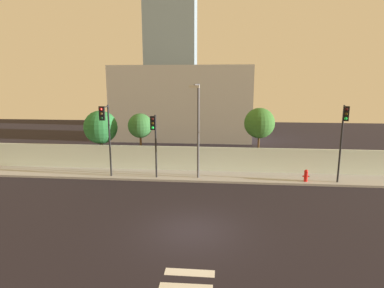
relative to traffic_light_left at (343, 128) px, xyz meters
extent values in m
plane|color=black|center=(-8.84, -7.05, -3.83)|extent=(80.00, 80.00, 0.00)
cube|color=#A3A3A3|center=(-8.84, 1.15, -3.76)|extent=(36.00, 2.40, 0.15)
cube|color=silver|center=(-8.84, 2.44, -2.78)|extent=(36.00, 0.18, 1.80)
cube|color=silver|center=(-8.70, -11.15, -3.83)|extent=(1.81, 0.46, 0.01)
cube|color=silver|center=(-8.66, -10.30, -3.83)|extent=(1.80, 0.44, 0.01)
cylinder|color=black|center=(0.11, 0.50, -1.14)|extent=(0.12, 0.12, 5.09)
cylinder|color=black|center=(0.01, 0.03, 1.31)|extent=(0.29, 0.97, 0.08)
cube|color=black|center=(-0.10, -0.45, 0.96)|extent=(0.38, 0.27, 0.90)
sphere|color=black|center=(-0.13, -0.56, 1.23)|extent=(0.18, 0.18, 0.18)
sphere|color=#33260A|center=(-0.13, -0.56, 0.95)|extent=(0.18, 0.18, 0.18)
sphere|color=#19F24C|center=(-0.13, -0.56, 0.67)|extent=(0.18, 0.18, 0.18)
cylinder|color=black|center=(-12.07, 0.50, -1.51)|extent=(0.12, 0.12, 4.35)
cylinder|color=black|center=(-12.07, 0.10, 0.57)|extent=(0.09, 0.80, 0.08)
cube|color=black|center=(-12.06, -0.30, 0.22)|extent=(0.34, 0.20, 0.90)
sphere|color=black|center=(-12.06, -0.42, 0.49)|extent=(0.18, 0.18, 0.18)
sphere|color=#33260A|center=(-12.06, -0.42, 0.21)|extent=(0.18, 0.18, 0.18)
sphere|color=#19F24C|center=(-12.06, -0.42, -0.07)|extent=(0.18, 0.18, 0.18)
cylinder|color=black|center=(-15.32, 0.50, -1.18)|extent=(0.12, 0.12, 5.00)
cylinder|color=black|center=(-15.28, -0.15, 1.22)|extent=(0.14, 1.32, 0.08)
cube|color=black|center=(-15.25, -0.81, 0.87)|extent=(0.35, 0.22, 0.90)
sphere|color=red|center=(-15.25, -0.93, 1.14)|extent=(0.18, 0.18, 0.18)
sphere|color=#33260A|center=(-15.25, -0.93, 0.86)|extent=(0.18, 0.18, 0.18)
sphere|color=black|center=(-15.25, -0.93, 0.58)|extent=(0.18, 0.18, 0.18)
cylinder|color=#4C4C51|center=(-9.18, 0.70, -0.48)|extent=(0.16, 0.16, 6.41)
cylinder|color=#4C4C51|center=(-9.23, -0.26, 2.67)|extent=(0.20, 1.94, 0.10)
cube|color=beige|center=(-9.28, -1.23, 2.57)|extent=(0.61, 0.27, 0.16)
cylinder|color=red|center=(-1.95, 0.47, -3.36)|extent=(0.24, 0.24, 0.64)
sphere|color=red|center=(-1.95, 0.47, -3.00)|extent=(0.26, 0.26, 0.26)
cylinder|color=red|center=(-2.12, 0.47, -3.33)|extent=(0.10, 0.09, 0.09)
cylinder|color=red|center=(-1.78, 0.47, -3.33)|extent=(0.10, 0.09, 0.09)
cylinder|color=brown|center=(-17.01, 3.31, -2.60)|extent=(0.21, 0.21, 2.48)
sphere|color=#277337|center=(-17.01, 3.31, -0.64)|extent=(2.60, 2.60, 2.60)
cylinder|color=brown|center=(-13.85, 3.31, -2.42)|extent=(0.17, 0.17, 2.84)
sphere|color=#316F34|center=(-13.85, 3.31, -0.48)|extent=(1.89, 1.89, 1.89)
cylinder|color=brown|center=(-4.81, 3.31, -2.31)|extent=(0.15, 0.15, 3.04)
sphere|color=#356E2B|center=(-4.81, 3.31, -0.17)|extent=(2.26, 2.26, 2.26)
cube|color=#B0B0B0|center=(-12.22, 16.44, 0.36)|extent=(15.77, 6.00, 8.40)
cube|color=gray|center=(-15.35, 28.44, 9.58)|extent=(7.44, 5.00, 26.84)
camera|label=1|loc=(-7.61, -20.53, 2.92)|focal=29.81mm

